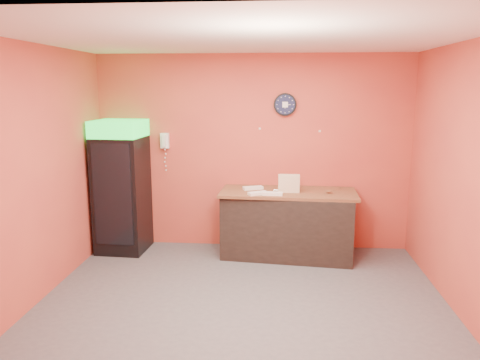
# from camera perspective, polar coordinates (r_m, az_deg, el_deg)

# --- Properties ---
(floor) EXTENTS (4.50, 4.50, 0.00)m
(floor) POSITION_cam_1_polar(r_m,az_deg,el_deg) (5.27, 0.26, -15.03)
(floor) COLOR #47474C
(floor) RESTS_ON ground
(back_wall) EXTENTS (4.50, 0.02, 2.80)m
(back_wall) POSITION_cam_1_polar(r_m,az_deg,el_deg) (6.78, 1.56, 3.35)
(back_wall) COLOR #C74F38
(back_wall) RESTS_ON floor
(left_wall) EXTENTS (0.02, 4.00, 2.80)m
(left_wall) POSITION_cam_1_polar(r_m,az_deg,el_deg) (5.46, -23.97, 0.44)
(left_wall) COLOR #C74F38
(left_wall) RESTS_ON floor
(right_wall) EXTENTS (0.02, 4.00, 2.80)m
(right_wall) POSITION_cam_1_polar(r_m,az_deg,el_deg) (5.16, 26.04, -0.33)
(right_wall) COLOR #C74F38
(right_wall) RESTS_ON floor
(ceiling) EXTENTS (4.50, 4.00, 0.02)m
(ceiling) POSITION_cam_1_polar(r_m,az_deg,el_deg) (4.74, 0.29, 16.90)
(ceiling) COLOR white
(ceiling) RESTS_ON back_wall
(beverage_cooler) EXTENTS (0.70, 0.71, 1.88)m
(beverage_cooler) POSITION_cam_1_polar(r_m,az_deg,el_deg) (6.84, -14.30, -1.02)
(beverage_cooler) COLOR black
(beverage_cooler) RESTS_ON floor
(prep_counter) EXTENTS (1.84, 0.96, 0.89)m
(prep_counter) POSITION_cam_1_polar(r_m,az_deg,el_deg) (6.59, 5.83, -5.46)
(prep_counter) COLOR black
(prep_counter) RESTS_ON floor
(wall_clock) EXTENTS (0.32, 0.06, 0.32)m
(wall_clock) POSITION_cam_1_polar(r_m,az_deg,el_deg) (6.68, 5.52, 9.14)
(wall_clock) COLOR black
(wall_clock) RESTS_ON back_wall
(wall_phone) EXTENTS (0.12, 0.11, 0.22)m
(wall_phone) POSITION_cam_1_polar(r_m,az_deg,el_deg) (6.90, -9.16, 4.75)
(wall_phone) COLOR white
(wall_phone) RESTS_ON back_wall
(butcher_paper) EXTENTS (1.89, 0.89, 0.04)m
(butcher_paper) POSITION_cam_1_polar(r_m,az_deg,el_deg) (6.48, 5.91, -1.53)
(butcher_paper) COLOR brown
(butcher_paper) RESTS_ON prep_counter
(sub_roll_stack) EXTENTS (0.29, 0.10, 0.24)m
(sub_roll_stack) POSITION_cam_1_polar(r_m,az_deg,el_deg) (6.38, 5.99, -0.42)
(sub_roll_stack) COLOR beige
(sub_roll_stack) RESTS_ON butcher_paper
(wrapped_sandwich_left) EXTENTS (0.28, 0.22, 0.04)m
(wrapped_sandwich_left) POSITION_cam_1_polar(r_m,az_deg,el_deg) (6.23, 2.20, -1.62)
(wrapped_sandwich_left) COLOR white
(wrapped_sandwich_left) RESTS_ON butcher_paper
(wrapped_sandwich_mid) EXTENTS (0.27, 0.12, 0.04)m
(wrapped_sandwich_mid) POSITION_cam_1_polar(r_m,az_deg,el_deg) (6.22, 3.97, -1.67)
(wrapped_sandwich_mid) COLOR white
(wrapped_sandwich_mid) RESTS_ON butcher_paper
(wrapped_sandwich_right) EXTENTS (0.30, 0.20, 0.04)m
(wrapped_sandwich_right) POSITION_cam_1_polar(r_m,az_deg,el_deg) (6.54, 1.59, -0.98)
(wrapped_sandwich_right) COLOR white
(wrapped_sandwich_right) RESTS_ON butcher_paper
(kitchen_tool) EXTENTS (0.07, 0.07, 0.07)m
(kitchen_tool) POSITION_cam_1_polar(r_m,az_deg,el_deg) (6.46, 5.55, -1.08)
(kitchen_tool) COLOR silver
(kitchen_tool) RESTS_ON butcher_paper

